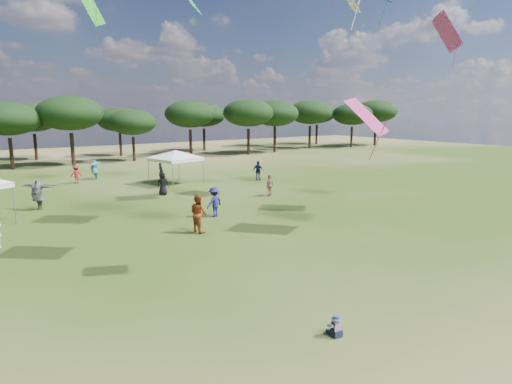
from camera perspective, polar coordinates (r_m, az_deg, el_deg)
ground at (r=10.96m, az=15.89°, el=-22.53°), size 140.00×140.00×0.00m
tree_line at (r=53.86m, az=-25.20°, el=9.23°), size 108.78×17.63×7.77m
tent_right at (r=35.59m, az=-10.71°, el=5.29°), size 6.57×6.57×3.07m
toddler at (r=12.17m, az=10.62°, el=-17.24°), size 0.42×0.46×0.59m
festival_crowd at (r=29.48m, az=-24.83°, el=-0.14°), size 31.44×21.62×1.92m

